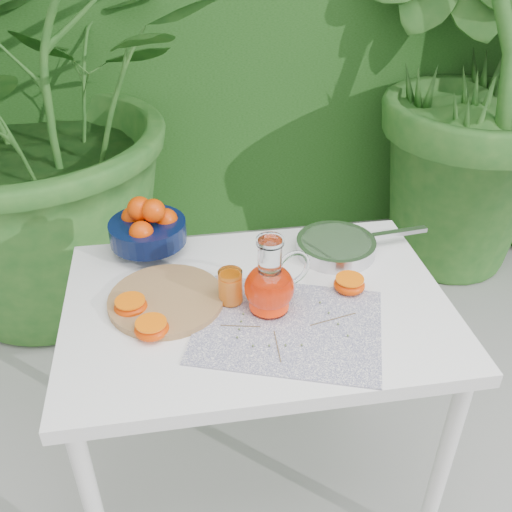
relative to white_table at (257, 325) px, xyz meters
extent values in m
plane|color=#A8A4A0|center=(0.01, -0.01, -0.67)|extent=(60.00, 60.00, 0.00)
imported|color=#245D20|center=(-0.70, 1.21, 0.31)|extent=(2.24, 2.24, 1.96)
imported|color=#245D20|center=(1.14, 1.26, 0.29)|extent=(2.68, 2.68, 1.93)
cube|color=white|center=(0.00, 0.00, 0.06)|extent=(1.00, 0.70, 0.04)
cylinder|color=white|center=(0.45, -0.30, -0.31)|extent=(0.04, 0.04, 0.71)
cylinder|color=white|center=(-0.45, 0.30, -0.31)|extent=(0.04, 0.04, 0.71)
cylinder|color=white|center=(0.45, 0.30, -0.31)|extent=(0.04, 0.04, 0.71)
cube|color=#0C0E43|center=(0.06, -0.11, 0.08)|extent=(0.54, 0.48, 0.00)
cylinder|color=#A08148|center=(-0.23, 0.03, 0.09)|extent=(0.39, 0.39, 0.02)
cylinder|color=black|center=(-0.28, 0.29, 0.10)|extent=(0.10, 0.10, 0.04)
cylinder|color=black|center=(-0.28, 0.29, 0.15)|extent=(0.28, 0.28, 0.06)
sphere|color=#E35402|center=(-0.31, 0.33, 0.18)|extent=(0.09, 0.09, 0.07)
sphere|color=#E35402|center=(-0.22, 0.30, 0.18)|extent=(0.09, 0.09, 0.07)
sphere|color=#E35402|center=(-0.29, 0.24, 0.18)|extent=(0.09, 0.09, 0.07)
sphere|color=#E35402|center=(-0.26, 0.35, 0.18)|extent=(0.09, 0.09, 0.07)
sphere|color=#E35402|center=(-0.29, 0.30, 0.22)|extent=(0.09, 0.09, 0.07)
sphere|color=#E35402|center=(-0.25, 0.28, 0.22)|extent=(0.08, 0.08, 0.07)
cylinder|color=white|center=(0.02, -0.04, 0.09)|extent=(0.13, 0.13, 0.01)
ellipsoid|color=white|center=(0.02, -0.04, 0.15)|extent=(0.16, 0.16, 0.12)
cylinder|color=white|center=(0.02, -0.04, 0.24)|extent=(0.07, 0.07, 0.08)
cylinder|color=white|center=(0.02, -0.04, 0.29)|extent=(0.09, 0.09, 0.01)
torus|color=white|center=(0.09, -0.02, 0.19)|extent=(0.10, 0.04, 0.10)
cylinder|color=#F12B05|center=(0.02, -0.04, 0.14)|extent=(0.13, 0.13, 0.09)
cylinder|color=white|center=(-0.07, 0.01, 0.13)|extent=(0.08, 0.08, 0.09)
cylinder|color=orange|center=(-0.07, 0.01, 0.12)|extent=(0.07, 0.07, 0.07)
cylinder|color=#FF6A07|center=(-0.07, 0.01, 0.16)|extent=(0.06, 0.06, 0.00)
cylinder|color=#BABABF|center=(0.27, 0.19, 0.10)|extent=(0.26, 0.26, 0.04)
cylinder|color=silver|center=(0.27, 0.19, 0.12)|extent=(0.22, 0.22, 0.01)
cube|color=#BABABF|center=(0.47, 0.22, 0.12)|extent=(0.18, 0.04, 0.01)
ellipsoid|color=#E35402|center=(-0.27, -0.09, 0.10)|extent=(0.11, 0.11, 0.04)
cylinder|color=#FF6A07|center=(-0.27, -0.09, 0.12)|extent=(0.10, 0.10, 0.00)
ellipsoid|color=#E35402|center=(-0.32, 0.01, 0.10)|extent=(0.11, 0.11, 0.04)
cylinder|color=#FF6A07|center=(-0.32, 0.01, 0.12)|extent=(0.10, 0.10, 0.00)
ellipsoid|color=#E35402|center=(0.25, 0.01, 0.10)|extent=(0.11, 0.11, 0.04)
cylinder|color=#FF6A07|center=(0.25, 0.01, 0.12)|extent=(0.10, 0.10, 0.00)
cylinder|color=brown|center=(0.02, -0.18, 0.09)|extent=(0.01, 0.11, 0.00)
sphere|color=#566937|center=(-0.04, -0.17, 0.09)|extent=(0.01, 0.01, 0.01)
sphere|color=#566937|center=(0.00, -0.18, 0.09)|extent=(0.01, 0.01, 0.01)
sphere|color=#566937|center=(0.04, -0.18, 0.09)|extent=(0.01, 0.01, 0.01)
sphere|color=#566937|center=(0.08, -0.19, 0.09)|extent=(0.01, 0.01, 0.01)
cylinder|color=brown|center=(0.18, -0.11, 0.09)|extent=(0.13, 0.03, 0.00)
sphere|color=#566937|center=(0.16, -0.04, 0.09)|extent=(0.01, 0.01, 0.01)
sphere|color=#566937|center=(0.17, -0.08, 0.09)|extent=(0.01, 0.01, 0.01)
sphere|color=#566937|center=(0.18, -0.13, 0.09)|extent=(0.01, 0.01, 0.01)
sphere|color=#566937|center=(0.19, -0.18, 0.09)|extent=(0.01, 0.01, 0.01)
cylinder|color=brown|center=(-0.06, -0.10, 0.09)|extent=(0.10, 0.02, 0.00)
sphere|color=#566937|center=(-0.07, -0.14, 0.09)|extent=(0.01, 0.01, 0.01)
sphere|color=#566937|center=(-0.06, -0.11, 0.09)|extent=(0.01, 0.01, 0.01)
sphere|color=#566937|center=(-0.05, -0.08, 0.09)|extent=(0.01, 0.01, 0.01)
sphere|color=#566937|center=(-0.04, -0.05, 0.09)|extent=(0.01, 0.01, 0.01)
camera|label=1|loc=(-0.19, -1.16, 1.01)|focal=40.00mm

